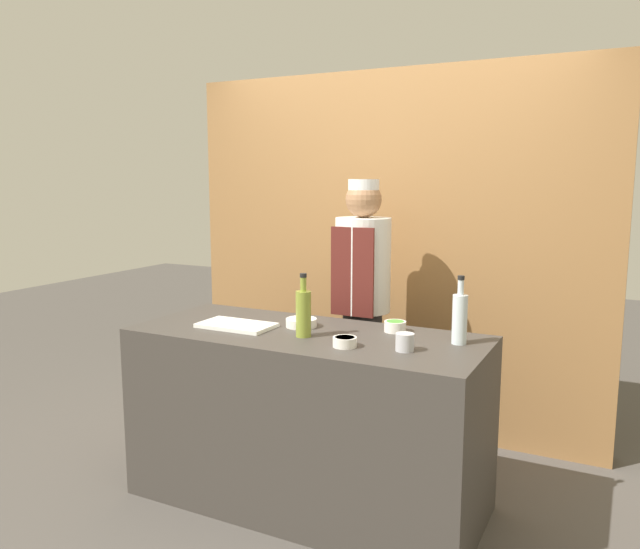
{
  "coord_description": "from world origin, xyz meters",
  "views": [
    {
      "loc": [
        1.47,
        -2.74,
        1.7
      ],
      "look_at": [
        0.0,
        0.15,
        1.2
      ],
      "focal_mm": 35.0,
      "sensor_mm": 36.0,
      "label": 1
    }
  ],
  "objects_px": {
    "cutting_board": "(237,325)",
    "chef_center": "(362,306)",
    "bottle_clear": "(460,317)",
    "cup_steel": "(405,342)",
    "sauce_bowl_green": "(395,326)",
    "sauce_bowl_yellow": "(345,341)",
    "sauce_bowl_red": "(301,322)",
    "bottle_oil": "(303,312)"
  },
  "relations": [
    {
      "from": "sauce_bowl_yellow",
      "to": "chef_center",
      "type": "height_order",
      "value": "chef_center"
    },
    {
      "from": "sauce_bowl_yellow",
      "to": "cup_steel",
      "type": "relative_size",
      "value": 1.32
    },
    {
      "from": "sauce_bowl_red",
      "to": "chef_center",
      "type": "xyz_separation_m",
      "value": [
        0.09,
        0.61,
        -0.02
      ]
    },
    {
      "from": "chef_center",
      "to": "sauce_bowl_green",
      "type": "bearing_deg",
      "value": -51.3
    },
    {
      "from": "sauce_bowl_green",
      "to": "bottle_clear",
      "type": "xyz_separation_m",
      "value": [
        0.35,
        -0.08,
        0.1
      ]
    },
    {
      "from": "bottle_oil",
      "to": "chef_center",
      "type": "distance_m",
      "value": 0.8
    },
    {
      "from": "bottle_clear",
      "to": "sauce_bowl_yellow",
      "type": "bearing_deg",
      "value": -147.31
    },
    {
      "from": "sauce_bowl_red",
      "to": "cutting_board",
      "type": "xyz_separation_m",
      "value": [
        -0.3,
        -0.16,
        -0.02
      ]
    },
    {
      "from": "bottle_clear",
      "to": "chef_center",
      "type": "distance_m",
      "value": 0.95
    },
    {
      "from": "sauce_bowl_red",
      "to": "sauce_bowl_green",
      "type": "bearing_deg",
      "value": 14.26
    },
    {
      "from": "sauce_bowl_yellow",
      "to": "sauce_bowl_red",
      "type": "bearing_deg",
      "value": 145.34
    },
    {
      "from": "bottle_clear",
      "to": "cup_steel",
      "type": "distance_m",
      "value": 0.32
    },
    {
      "from": "chef_center",
      "to": "sauce_bowl_red",
      "type": "bearing_deg",
      "value": -98.51
    },
    {
      "from": "sauce_bowl_red",
      "to": "bottle_oil",
      "type": "distance_m",
      "value": 0.23
    },
    {
      "from": "sauce_bowl_yellow",
      "to": "sauce_bowl_green",
      "type": "relative_size",
      "value": 1.01
    },
    {
      "from": "sauce_bowl_yellow",
      "to": "bottle_oil",
      "type": "bearing_deg",
      "value": 162.89
    },
    {
      "from": "cutting_board",
      "to": "sauce_bowl_yellow",
      "type": "bearing_deg",
      "value": -8.04
    },
    {
      "from": "cutting_board",
      "to": "chef_center",
      "type": "distance_m",
      "value": 0.87
    },
    {
      "from": "bottle_clear",
      "to": "sauce_bowl_green",
      "type": "bearing_deg",
      "value": 166.71
    },
    {
      "from": "bottle_clear",
      "to": "cutting_board",
      "type": "bearing_deg",
      "value": -169.97
    },
    {
      "from": "sauce_bowl_yellow",
      "to": "cup_steel",
      "type": "xyz_separation_m",
      "value": [
        0.27,
        0.06,
        0.01
      ]
    },
    {
      "from": "sauce_bowl_green",
      "to": "cup_steel",
      "type": "bearing_deg",
      "value": -62.84
    },
    {
      "from": "bottle_clear",
      "to": "cup_steel",
      "type": "height_order",
      "value": "bottle_clear"
    },
    {
      "from": "cup_steel",
      "to": "chef_center",
      "type": "distance_m",
      "value": 0.98
    },
    {
      "from": "sauce_bowl_green",
      "to": "cup_steel",
      "type": "height_order",
      "value": "cup_steel"
    },
    {
      "from": "sauce_bowl_red",
      "to": "cup_steel",
      "type": "xyz_separation_m",
      "value": [
        0.65,
        -0.2,
        0.02
      ]
    },
    {
      "from": "sauce_bowl_green",
      "to": "bottle_clear",
      "type": "height_order",
      "value": "bottle_clear"
    },
    {
      "from": "sauce_bowl_yellow",
      "to": "cutting_board",
      "type": "relative_size",
      "value": 0.29
    },
    {
      "from": "sauce_bowl_red",
      "to": "sauce_bowl_green",
      "type": "relative_size",
      "value": 1.47
    },
    {
      "from": "sauce_bowl_yellow",
      "to": "bottle_clear",
      "type": "relative_size",
      "value": 0.34
    },
    {
      "from": "cup_steel",
      "to": "sauce_bowl_yellow",
      "type": "bearing_deg",
      "value": -167.54
    },
    {
      "from": "cup_steel",
      "to": "chef_center",
      "type": "height_order",
      "value": "chef_center"
    },
    {
      "from": "sauce_bowl_yellow",
      "to": "cup_steel",
      "type": "height_order",
      "value": "cup_steel"
    },
    {
      "from": "sauce_bowl_red",
      "to": "cutting_board",
      "type": "relative_size",
      "value": 0.42
    },
    {
      "from": "bottle_oil",
      "to": "bottle_clear",
      "type": "height_order",
      "value": "bottle_clear"
    },
    {
      "from": "sauce_bowl_green",
      "to": "cup_steel",
      "type": "xyz_separation_m",
      "value": [
        0.16,
        -0.32,
        0.01
      ]
    },
    {
      "from": "sauce_bowl_red",
      "to": "bottle_oil",
      "type": "relative_size",
      "value": 0.52
    },
    {
      "from": "sauce_bowl_red",
      "to": "sauce_bowl_green",
      "type": "xyz_separation_m",
      "value": [
        0.48,
        0.12,
        0.01
      ]
    },
    {
      "from": "sauce_bowl_green",
      "to": "chef_center",
      "type": "xyz_separation_m",
      "value": [
        -0.39,
        0.49,
        -0.02
      ]
    },
    {
      "from": "cutting_board",
      "to": "chef_center",
      "type": "height_order",
      "value": "chef_center"
    },
    {
      "from": "bottle_oil",
      "to": "chef_center",
      "type": "xyz_separation_m",
      "value": [
        -0.02,
        0.79,
        -0.11
      ]
    },
    {
      "from": "bottle_oil",
      "to": "bottle_clear",
      "type": "xyz_separation_m",
      "value": [
        0.73,
        0.22,
        0.0
      ]
    }
  ]
}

